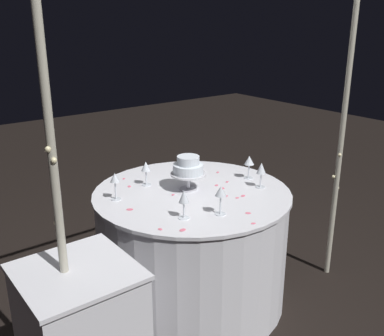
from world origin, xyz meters
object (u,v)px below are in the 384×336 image
object	(u,v)px
main_table	(192,246)
wine_glass_2	(146,168)
decorative_arch	(236,102)
wine_glass_1	(184,198)
wine_glass_3	(115,180)
tiered_cake	(189,168)
wine_glass_0	(261,169)
wine_glass_5	(249,161)
wine_glass_4	(221,193)

from	to	relation	value
main_table	wine_glass_2	distance (m)	0.59
wine_glass_2	decorative_arch	bearing A→B (deg)	104.82
decorative_arch	wine_glass_1	xyz separation A→B (m)	(0.27, -0.08, -0.49)
wine_glass_1	wine_glass_3	xyz separation A→B (m)	(0.16, -0.45, 0.01)
decorative_arch	tiered_cake	distance (m)	0.62
wine_glass_3	main_table	bearing A→B (deg)	158.50
wine_glass_2	wine_glass_1	bearing A→B (deg)	79.02
main_table	wine_glass_3	bearing A→B (deg)	-21.50
wine_glass_0	wine_glass_1	bearing A→B (deg)	6.19
wine_glass_2	wine_glass_3	bearing A→B (deg)	19.07
wine_glass_0	wine_glass_3	distance (m)	0.90
decorative_arch	main_table	bearing A→B (deg)	-89.82
main_table	wine_glass_5	world-z (taller)	wine_glass_5
decorative_arch	tiered_cake	xyz separation A→B (m)	(-0.00, -0.40, -0.47)
wine_glass_2	wine_glass_3	size ratio (longest dim) A/B	0.95
main_table	wine_glass_4	xyz separation A→B (m)	(0.08, 0.36, 0.50)
main_table	wine_glass_2	xyz separation A→B (m)	(0.16, -0.26, 0.50)
wine_glass_3	wine_glass_5	bearing A→B (deg)	166.16
wine_glass_1	wine_glass_4	size ratio (longest dim) A/B	1.00
main_table	wine_glass_5	distance (m)	0.67
wine_glass_0	wine_glass_2	xyz separation A→B (m)	(0.55, -0.47, -0.00)
decorative_arch	wine_glass_5	distance (m)	0.73
tiered_cake	wine_glass_3	xyz separation A→B (m)	(0.44, -0.13, -0.02)
wine_glass_3	wine_glass_4	size ratio (longest dim) A/B	1.01
main_table	tiered_cake	size ratio (longest dim) A/B	5.55
wine_glass_1	wine_glass_3	world-z (taller)	wine_glass_3
tiered_cake	wine_glass_5	distance (m)	0.44
main_table	wine_glass_2	size ratio (longest dim) A/B	7.77
wine_glass_2	main_table	bearing A→B (deg)	122.04
tiered_cake	wine_glass_2	size ratio (longest dim) A/B	1.40
wine_glass_0	wine_glass_4	xyz separation A→B (m)	(0.47, 0.15, 0.01)
decorative_arch	wine_glass_0	size ratio (longest dim) A/B	12.72
wine_glass_1	wine_glass_5	distance (m)	0.75
wine_glass_2	wine_glass_5	size ratio (longest dim) A/B	1.01
wine_glass_0	main_table	bearing A→B (deg)	-28.58
wine_glass_1	tiered_cake	bearing A→B (deg)	-130.87
decorative_arch	wine_glass_4	size ratio (longest dim) A/B	12.75
wine_glass_2	wine_glass_0	bearing A→B (deg)	139.27
wine_glass_3	wine_glass_5	xyz separation A→B (m)	(-0.87, 0.22, -0.01)
tiered_cake	wine_glass_4	distance (m)	0.41
wine_glass_5	wine_glass_3	bearing A→B (deg)	-13.84
decorative_arch	wine_glass_4	bearing A→B (deg)	-2.59
wine_glass_2	wine_glass_4	distance (m)	0.63
main_table	wine_glass_4	bearing A→B (deg)	77.03
wine_glass_3	wine_glass_5	distance (m)	0.90
main_table	wine_glass_2	world-z (taller)	wine_glass_2
decorative_arch	wine_glass_5	xyz separation A→B (m)	(-0.44, -0.32, -0.49)
tiered_cake	wine_glass_4	xyz separation A→B (m)	(0.09, 0.40, -0.02)
wine_glass_4	wine_glass_5	bearing A→B (deg)	-148.95
decorative_arch	wine_glass_1	bearing A→B (deg)	-17.15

